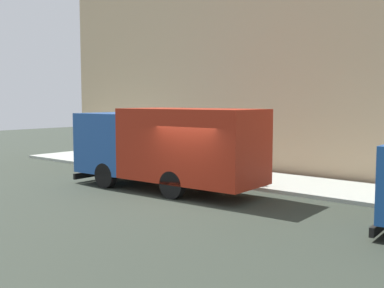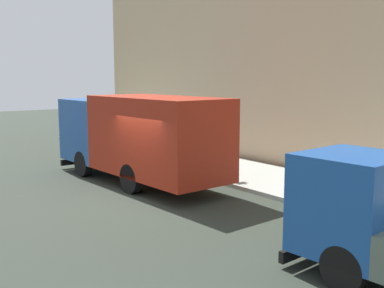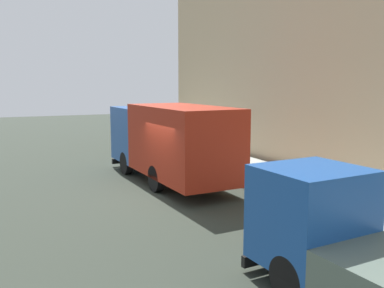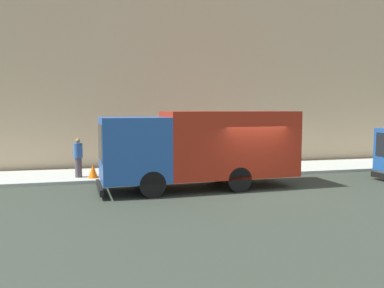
{
  "view_description": "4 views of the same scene",
  "coord_description": "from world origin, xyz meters",
  "px_view_note": "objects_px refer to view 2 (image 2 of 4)",
  "views": [
    {
      "loc": [
        -11.8,
        -10.09,
        3.38
      ],
      "look_at": [
        1.7,
        1.3,
        1.73
      ],
      "focal_mm": 43.96,
      "sensor_mm": 36.0,
      "label": 1
    },
    {
      "loc": [
        -7.29,
        -12.18,
        3.74
      ],
      "look_at": [
        1.67,
        -0.25,
        1.56
      ],
      "focal_mm": 43.43,
      "sensor_mm": 36.0,
      "label": 2
    },
    {
      "loc": [
        -5.11,
        -13.33,
        3.9
      ],
      "look_at": [
        1.76,
        1.56,
        1.52
      ],
      "focal_mm": 39.11,
      "sensor_mm": 36.0,
      "label": 3
    },
    {
      "loc": [
        -14.03,
        6.01,
        3.17
      ],
      "look_at": [
        1.36,
        2.17,
        1.75
      ],
      "focal_mm": 36.75,
      "sensor_mm": 36.0,
      "label": 4
    }
  ],
  "objects_px": {
    "pedestrian_walking": "(178,143)",
    "traffic_cone_orange": "(144,148)",
    "pedestrian_standing": "(178,137)",
    "pedestrian_third": "(143,134)",
    "street_sign_post": "(215,137)",
    "large_utility_truck": "(138,134)"
  },
  "relations": [
    {
      "from": "large_utility_truck",
      "to": "traffic_cone_orange",
      "type": "distance_m",
      "value": 5.16
    },
    {
      "from": "pedestrian_standing",
      "to": "street_sign_post",
      "type": "relative_size",
      "value": 0.7
    },
    {
      "from": "pedestrian_walking",
      "to": "pedestrian_standing",
      "type": "xyz_separation_m",
      "value": [
        0.91,
        1.28,
        0.02
      ]
    },
    {
      "from": "pedestrian_standing",
      "to": "traffic_cone_orange",
      "type": "height_order",
      "value": "pedestrian_standing"
    },
    {
      "from": "pedestrian_walking",
      "to": "pedestrian_third",
      "type": "height_order",
      "value": "pedestrian_third"
    },
    {
      "from": "pedestrian_third",
      "to": "street_sign_post",
      "type": "height_order",
      "value": "street_sign_post"
    },
    {
      "from": "pedestrian_standing",
      "to": "pedestrian_third",
      "type": "distance_m",
      "value": 2.02
    },
    {
      "from": "pedestrian_third",
      "to": "pedestrian_standing",
      "type": "bearing_deg",
      "value": 160.27
    },
    {
      "from": "pedestrian_walking",
      "to": "traffic_cone_orange",
      "type": "xyz_separation_m",
      "value": [
        -0.12,
        2.54,
        -0.55
      ]
    },
    {
      "from": "pedestrian_standing",
      "to": "pedestrian_walking",
      "type": "bearing_deg",
      "value": 163.48
    },
    {
      "from": "large_utility_truck",
      "to": "street_sign_post",
      "type": "relative_size",
      "value": 3.33
    },
    {
      "from": "pedestrian_third",
      "to": "traffic_cone_orange",
      "type": "height_order",
      "value": "pedestrian_third"
    },
    {
      "from": "pedestrian_walking",
      "to": "large_utility_truck",
      "type": "bearing_deg",
      "value": 14.31
    },
    {
      "from": "pedestrian_standing",
      "to": "traffic_cone_orange",
      "type": "distance_m",
      "value": 1.73
    },
    {
      "from": "pedestrian_third",
      "to": "street_sign_post",
      "type": "distance_m",
      "value": 6.12
    },
    {
      "from": "pedestrian_third",
      "to": "pedestrian_walking",
      "type": "bearing_deg",
      "value": 136.05
    },
    {
      "from": "pedestrian_third",
      "to": "traffic_cone_orange",
      "type": "xyz_separation_m",
      "value": [
        -0.33,
        -0.63,
        -0.61
      ]
    },
    {
      "from": "large_utility_truck",
      "to": "pedestrian_walking",
      "type": "xyz_separation_m",
      "value": [
        2.86,
        1.64,
        -0.73
      ]
    },
    {
      "from": "pedestrian_walking",
      "to": "pedestrian_third",
      "type": "distance_m",
      "value": 3.18
    },
    {
      "from": "traffic_cone_orange",
      "to": "street_sign_post",
      "type": "xyz_separation_m",
      "value": [
        -0.26,
        -5.45,
        1.11
      ]
    },
    {
      "from": "pedestrian_standing",
      "to": "pedestrian_third",
      "type": "bearing_deg",
      "value": 39.46
    },
    {
      "from": "pedestrian_standing",
      "to": "pedestrian_third",
      "type": "height_order",
      "value": "pedestrian_third"
    }
  ]
}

